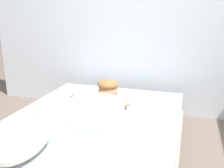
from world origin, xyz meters
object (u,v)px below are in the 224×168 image
object	(u,v)px
dog	(27,138)
coffee_cup	(123,103)
person_lying	(94,110)
cell_phone	(34,147)
pillow	(95,94)
bed	(90,141)

from	to	relation	value
dog	coffee_cup	distance (m)	1.03
person_lying	dog	bearing A→B (deg)	-112.22
dog	cell_phone	distance (m)	0.12
dog	coffee_cup	xyz separation A→B (m)	(0.38, 0.96, -0.07)
person_lying	dog	size ratio (longest dim) A/B	1.60
person_lying	dog	world-z (taller)	person_lying
pillow	person_lying	world-z (taller)	person_lying
pillow	person_lying	xyz separation A→B (m)	(0.20, -0.54, 0.05)
pillow	coffee_cup	bearing A→B (deg)	-23.19
person_lying	dog	distance (m)	0.61
bed	person_lying	world-z (taller)	person_lying
person_lying	coffee_cup	world-z (taller)	person_lying
pillow	coffee_cup	world-z (taller)	pillow
bed	dog	xyz separation A→B (m)	(-0.20, -0.55, 0.28)
bed	person_lying	size ratio (longest dim) A/B	2.23
dog	bed	bearing A→B (deg)	70.28
cell_phone	pillow	bearing A→B (deg)	88.49
pillow	person_lying	bearing A→B (deg)	-69.38
coffee_cup	cell_phone	world-z (taller)	coffee_cup
pillow	cell_phone	world-z (taller)	pillow
person_lying	cell_phone	xyz separation A→B (m)	(-0.23, -0.51, -0.10)
bed	pillow	xyz separation A→B (m)	(-0.17, 0.56, 0.23)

